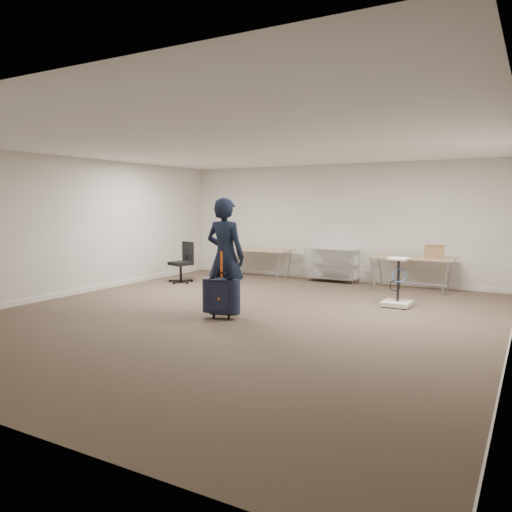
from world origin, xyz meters
The scene contains 10 objects.
ground centered at (0.00, 0.00, 0.00)m, with size 9.00×9.00×0.00m, color #4E3B2F.
room_shell centered at (0.00, 1.38, 0.05)m, with size 8.00×9.00×9.00m.
folding_table_left centered at (-1.90, 3.95, 0.68)m, with size 1.80×0.75×0.73m.
folding_table_right centered at (1.90, 3.95, 0.68)m, with size 1.80×0.75×0.73m.
wire_shelf centered at (0.00, 4.20, 0.44)m, with size 1.22×0.47×0.80m.
person centered at (-0.33, 0.06, 0.98)m, with size 0.71×0.47×1.96m, color black.
suitcase centered at (-0.17, -0.32, 0.38)m, with size 0.45×0.33×1.10m.
office_chair centered at (-3.05, 2.37, 0.29)m, with size 0.58×0.59×0.96m.
equipment_cart centered at (2.07, 2.06, 0.23)m, with size 0.50×0.50×0.89m.
cardboard_box centered at (2.38, 3.88, 0.87)m, with size 0.36×0.27×0.27m, color olive.
Camera 1 is at (4.22, -6.96, 1.86)m, focal length 35.00 mm.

